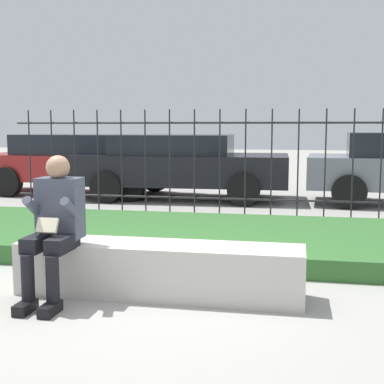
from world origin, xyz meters
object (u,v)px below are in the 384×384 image
at_px(person_seated_reader, 55,222).
at_px(car_parked_center, 180,164).
at_px(car_parked_left, 82,162).
at_px(stone_bench, 159,272).

height_order(person_seated_reader, car_parked_center, car_parked_center).
bearing_deg(person_seated_reader, car_parked_left, 110.80).
bearing_deg(car_parked_left, person_seated_reader, -65.75).
bearing_deg(stone_bench, person_seated_reader, -160.94).
distance_m(stone_bench, car_parked_left, 7.59).
xyz_separation_m(stone_bench, person_seated_reader, (-0.86, -0.30, 0.49)).
height_order(stone_bench, car_parked_center, car_parked_center).
relative_size(stone_bench, person_seated_reader, 2.04).
height_order(car_parked_center, car_parked_left, car_parked_center).
relative_size(car_parked_center, car_parked_left, 0.96).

